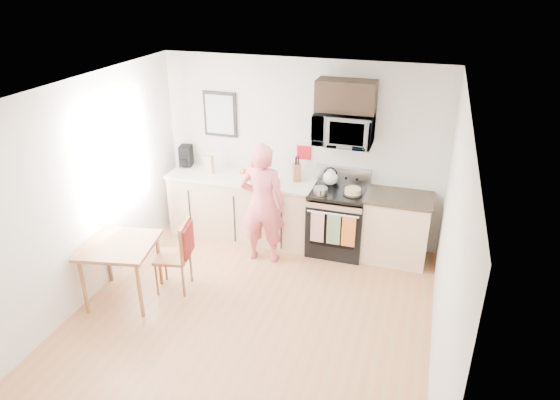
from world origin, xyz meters
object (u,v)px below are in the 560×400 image
(range, at_px, (337,223))
(dining_table, at_px, (119,250))
(microwave, at_px, (344,129))
(person, at_px, (262,204))
(cake, at_px, (353,192))
(chair, at_px, (182,247))

(range, distance_m, dining_table, 2.91)
(range, height_order, microwave, microwave)
(microwave, height_order, person, microwave)
(range, relative_size, person, 0.69)
(range, xyz_separation_m, person, (-0.91, -0.53, 0.40))
(dining_table, relative_size, cake, 3.14)
(range, distance_m, cake, 0.57)
(microwave, height_order, dining_table, microwave)
(dining_table, height_order, chair, chair)
(chair, bearing_deg, dining_table, -158.65)
(microwave, bearing_deg, dining_table, -138.14)
(range, relative_size, chair, 1.25)
(person, bearing_deg, dining_table, 40.64)
(cake, bearing_deg, person, -157.73)
(microwave, height_order, cake, microwave)
(microwave, bearing_deg, chair, -135.13)
(person, distance_m, chair, 1.22)
(person, height_order, chair, person)
(chair, xyz_separation_m, cake, (1.81, 1.43, 0.37))
(range, bearing_deg, microwave, 90.06)
(chair, bearing_deg, microwave, 33.96)
(range, distance_m, chair, 2.20)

